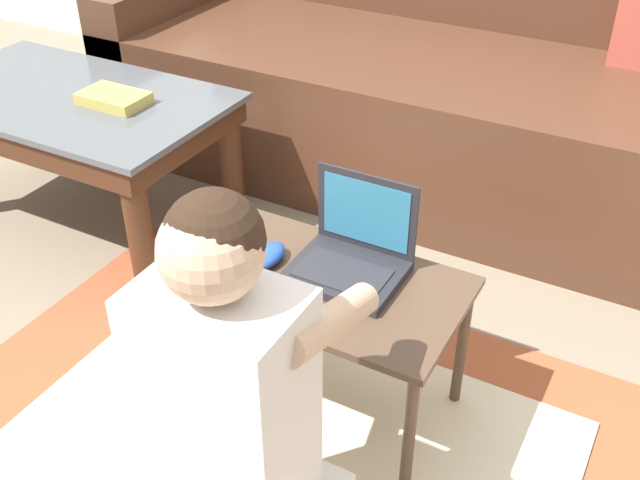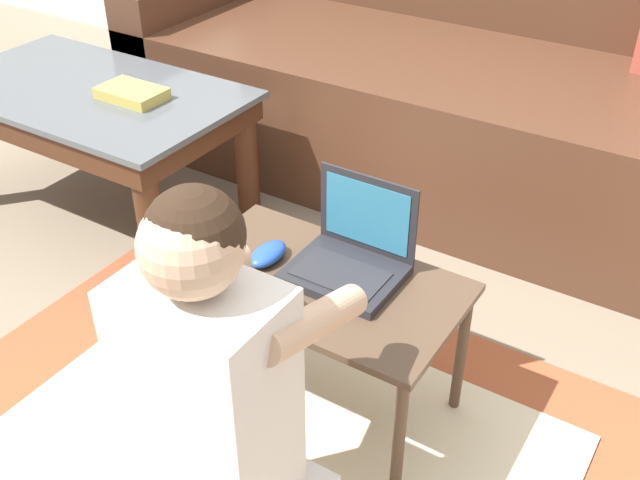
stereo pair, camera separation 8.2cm
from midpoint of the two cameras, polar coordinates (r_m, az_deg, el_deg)
ground_plane at (r=1.76m, az=-4.39°, el=-12.98°), size 16.00×16.00×0.00m
area_rug at (r=1.66m, az=-4.93°, el=-16.67°), size 1.62×1.23×0.01m
couch at (r=2.60m, az=8.02°, el=11.69°), size 2.16×0.89×0.90m
coffee_table at (r=2.36m, az=-19.34°, el=8.82°), size 0.93×0.54×0.42m
laptop_desk at (r=1.57m, az=-1.29°, el=-4.35°), size 0.59×0.34×0.35m
laptop at (r=1.55m, az=0.85°, el=-1.39°), size 0.23×0.19×0.20m
computer_mouse at (r=1.59m, az=-5.48°, el=-1.23°), size 0.06×0.11×0.03m
person_seated at (r=1.28m, az=-8.68°, el=-14.38°), size 0.34×0.39×0.79m
book_on_table at (r=2.22m, az=-16.48°, el=10.30°), size 0.19×0.12×0.03m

